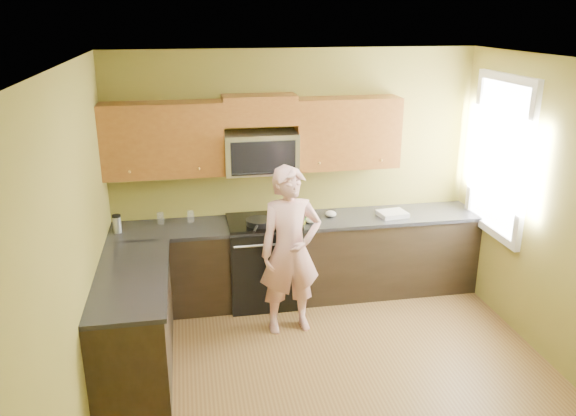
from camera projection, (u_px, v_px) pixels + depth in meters
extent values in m
plane|color=brown|center=(338.00, 387.00, 4.89)|extent=(4.00, 4.00, 0.00)
plane|color=white|center=(349.00, 64.00, 4.01)|extent=(4.00, 4.00, 0.00)
plane|color=olive|center=(294.00, 174.00, 6.31)|extent=(4.00, 0.00, 4.00)
plane|color=olive|center=(462.00, 406.00, 2.59)|extent=(4.00, 0.00, 4.00)
plane|color=olive|center=(75.00, 261.00, 4.11)|extent=(0.00, 4.00, 4.00)
plane|color=olive|center=(573.00, 225.00, 4.79)|extent=(0.00, 4.00, 4.00)
cube|color=black|center=(299.00, 260.00, 6.33)|extent=(4.00, 0.60, 0.88)
cube|color=black|center=(135.00, 325.00, 5.02)|extent=(0.60, 1.60, 0.88)
cube|color=black|center=(300.00, 222.00, 6.17)|extent=(4.00, 0.62, 0.04)
cube|color=black|center=(131.00, 278.00, 4.87)|extent=(0.62, 1.60, 0.04)
cube|color=brown|center=(259.00, 110.00, 5.85)|extent=(0.76, 0.33, 0.30)
imported|color=#E07370|center=(290.00, 251.00, 5.55)|extent=(0.65, 0.46, 1.69)
cube|color=#B27F47|center=(307.00, 219.00, 6.16)|extent=(0.13, 0.13, 0.01)
ellipsoid|color=silver|center=(311.00, 220.00, 6.06)|extent=(0.14, 0.14, 0.06)
ellipsoid|color=silver|center=(331.00, 214.00, 6.25)|extent=(0.15, 0.16, 0.07)
cube|color=white|center=(392.00, 214.00, 6.27)|extent=(0.33, 0.28, 0.05)
cylinder|color=silver|center=(191.00, 216.00, 6.09)|extent=(0.08, 0.08, 0.12)
cylinder|color=silver|center=(160.00, 218.00, 6.04)|extent=(0.09, 0.09, 0.12)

